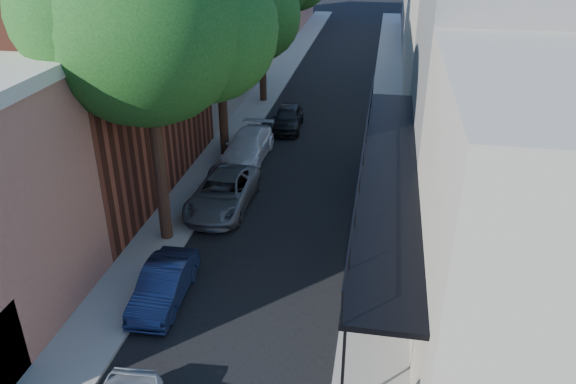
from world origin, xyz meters
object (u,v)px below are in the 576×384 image
at_px(parked_car_b, 164,285).
at_px(parked_car_e, 288,118).
at_px(parked_car_d, 248,146).
at_px(parked_car_c, 223,193).
at_px(oak_near, 159,21).
at_px(oak_mid, 227,9).

distance_m(parked_car_b, parked_car_e, 15.91).
distance_m(parked_car_b, parked_car_d, 11.33).
xyz_separation_m(parked_car_c, parked_car_d, (-0.19, 5.07, -0.00)).
xyz_separation_m(oak_near, parked_car_c, (0.96, 2.50, -7.20)).
distance_m(oak_near, parked_car_c, 7.68).
bearing_deg(parked_car_e, oak_near, -102.27).
height_order(oak_mid, parked_car_c, oak_mid).
height_order(oak_mid, parked_car_d, oak_mid).
xyz_separation_m(oak_near, parked_car_b, (0.84, -3.76, -7.28)).
xyz_separation_m(parked_car_b, parked_car_c, (0.12, 6.27, 0.08)).
distance_m(parked_car_b, parked_car_c, 6.27).
bearing_deg(oak_near, parked_car_d, 84.22).
bearing_deg(parked_car_e, parked_car_c, -99.02).
bearing_deg(parked_car_d, parked_car_e, 76.86).
distance_m(oak_near, parked_car_b, 8.23).
bearing_deg(oak_mid, parked_car_c, -79.50).
distance_m(parked_car_c, parked_car_d, 5.07).
relative_size(oak_near, parked_car_d, 2.45).
bearing_deg(parked_car_e, parked_car_d, -107.87).
bearing_deg(parked_car_d, parked_car_c, -86.12).
bearing_deg(parked_car_b, oak_near, 100.53).
bearing_deg(oak_near, parked_car_e, 80.77).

